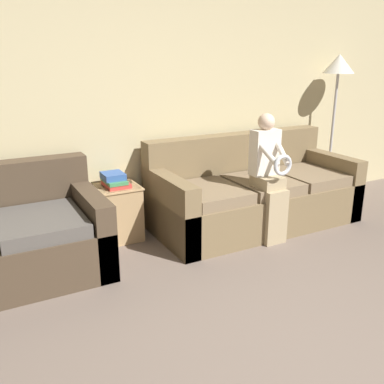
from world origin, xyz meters
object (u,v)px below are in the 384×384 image
(side_shelf, at_px, (117,212))
(floor_lamp, at_px, (338,75))
(book_stack, at_px, (114,180))
(child_left_seated, at_px, (269,173))

(side_shelf, height_order, floor_lamp, floor_lamp)
(side_shelf, height_order, book_stack, book_stack)
(book_stack, xyz_separation_m, floor_lamp, (2.77, -0.03, 0.91))
(side_shelf, relative_size, book_stack, 1.76)
(child_left_seated, bearing_deg, book_stack, 151.90)
(child_left_seated, bearing_deg, side_shelf, 152.03)
(child_left_seated, distance_m, side_shelf, 1.51)
(side_shelf, bearing_deg, book_stack, 125.90)
(child_left_seated, relative_size, book_stack, 3.98)
(child_left_seated, distance_m, floor_lamp, 1.82)
(floor_lamp, bearing_deg, side_shelf, 179.59)
(side_shelf, distance_m, book_stack, 0.32)
(child_left_seated, distance_m, book_stack, 1.47)
(child_left_seated, xyz_separation_m, floor_lamp, (1.47, 0.67, 0.84))
(child_left_seated, xyz_separation_m, book_stack, (-1.30, 0.69, -0.07))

